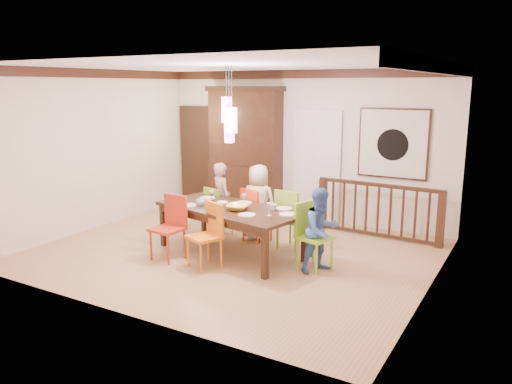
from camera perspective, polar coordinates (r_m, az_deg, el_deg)
The scene contains 37 objects.
floor at distance 8.03m, azimuth -2.56°, elevation -6.89°, with size 6.00×6.00×0.00m, color #AA8452.
ceiling at distance 7.60m, azimuth -2.77°, elevation 14.27°, with size 6.00×6.00×0.00m, color white.
wall_back at distance 9.86m, azimuth 5.22°, elevation 5.28°, with size 6.00×6.00×0.00m, color beige.
wall_left at distance 9.62m, azimuth -17.95°, elevation 4.58°, with size 5.00×5.00×0.00m, color beige.
wall_right at distance 6.59m, azimuth 19.91°, elevation 1.24°, with size 5.00×5.00×0.00m, color beige.
crown_molding at distance 7.60m, azimuth -2.76°, elevation 13.67°, with size 6.00×5.00×0.16m, color black, non-canonical shape.
panel_door at distance 11.08m, azimuth -6.29°, elevation 3.92°, with size 1.04×0.07×2.24m, color black.
white_doorway at distance 9.74m, azimuth 6.95°, elevation 2.79°, with size 0.97×0.05×2.22m, color silver.
painting at distance 9.20m, azimuth 15.40°, elevation 5.36°, with size 1.25×0.06×1.25m.
pendant_cluster at distance 7.57m, azimuth -3.07°, elevation 8.27°, with size 0.27×0.21×1.14m.
dining_table at distance 7.79m, azimuth -2.95°, elevation -2.29°, with size 2.54×1.53×0.75m.
chair_far_left at distance 8.83m, azimuth -4.20°, elevation -1.78°, with size 0.48×0.48×0.87m.
chair_far_mid at distance 8.46m, azimuth 0.15°, elevation -2.16°, with size 0.51×0.51×0.92m.
chair_far_right at distance 8.08m, azimuth 4.28°, elevation -2.59°, with size 0.51×0.51×0.99m.
chair_near_left at distance 7.67m, azimuth -10.14°, elevation -3.61°, with size 0.47×0.47×0.98m.
chair_near_mid at distance 7.26m, azimuth -5.94°, elevation -4.54°, with size 0.55×0.55×0.94m.
chair_end_right at distance 7.21m, azimuth 6.77°, elevation -4.55°, with size 0.54×0.54×0.97m.
china_hutch at distance 10.24m, azimuth -1.23°, elevation 4.73°, with size 1.65×0.46×2.60m.
balustrade at distance 8.92m, azimuth 13.78°, elevation -1.94°, with size 2.24×0.20×0.96m.
person_far_left at distance 8.87m, azimuth -3.95°, elevation -0.75°, with size 0.47×0.31×1.29m, color #DAA5AF.
person_far_mid at distance 8.49m, azimuth 0.28°, elevation -1.21°, with size 0.64×0.42×1.31m, color beige.
person_end_right at distance 7.12m, azimuth 7.47°, elevation -4.34°, with size 0.59×0.46×1.21m, color #3E66AE.
serving_bowl at distance 7.60m, azimuth -2.13°, elevation -1.75°, with size 0.35×0.35×0.09m, color gold.
small_bowl at distance 7.90m, azimuth -3.87°, elevation -1.33°, with size 0.18×0.18×0.06m, color white.
cup_left at distance 7.92m, azimuth -6.36°, elevation -1.17°, with size 0.13×0.13×0.10m, color silver.
cup_right at distance 7.58m, azimuth 2.01°, elevation -1.74°, with size 0.10×0.10×0.10m, color silver.
plate_far_left at distance 8.41m, azimuth -5.58°, elevation -0.68°, with size 0.26×0.26×0.01m, color white.
plate_far_mid at distance 8.03m, azimuth -1.39°, elevation -1.23°, with size 0.26×0.26×0.01m, color white.
plate_far_right at distance 7.68m, azimuth 3.21°, elevation -1.88°, with size 0.26×0.26×0.01m, color white.
plate_near_left at distance 7.94m, azimuth -7.78°, elevation -1.51°, with size 0.26×0.26×0.01m, color white.
plate_near_mid at distance 7.29m, azimuth -1.05°, elevation -2.62°, with size 0.26×0.26×0.01m, color white.
plate_end_right at distance 7.33m, azimuth 3.64°, elevation -2.55°, with size 0.26×0.26×0.01m, color white.
wine_glass_a at distance 8.12m, azimuth -5.06°, elevation -0.51°, with size 0.08×0.08×0.19m, color #590C19, non-canonical shape.
wine_glass_b at distance 7.84m, azimuth -1.38°, elevation -0.91°, with size 0.08×0.08×0.19m, color silver, non-canonical shape.
wine_glass_c at distance 7.65m, azimuth -5.00°, elevation -1.28°, with size 0.08×0.08×0.19m, color #590C19, non-canonical shape.
wine_glass_d at distance 7.26m, azimuth 1.50°, elevation -1.98°, with size 0.08×0.08×0.19m, color silver, non-canonical shape.
napkin at distance 7.50m, azimuth -4.64°, elevation -2.24°, with size 0.18×0.14×0.01m, color #D83359.
Camera 1 is at (4.10, -6.39, 2.60)m, focal length 35.00 mm.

